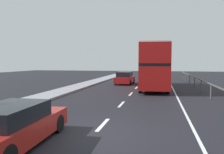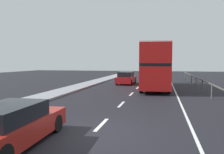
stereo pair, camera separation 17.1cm
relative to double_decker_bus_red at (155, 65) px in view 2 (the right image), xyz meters
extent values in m
cube|color=black|center=(-1.67, -15.09, -2.32)|extent=(74.45, 120.00, 0.10)
cube|color=silver|center=(-1.67, -14.03, -2.27)|extent=(0.16, 1.99, 0.01)
cube|color=silver|center=(-1.67, -9.34, -2.27)|extent=(0.16, 1.99, 0.01)
cube|color=silver|center=(-1.67, -4.65, -2.27)|extent=(0.16, 1.99, 0.01)
cube|color=silver|center=(-1.67, 0.04, -2.27)|extent=(0.16, 1.99, 0.01)
cube|color=silver|center=(-1.67, 4.73, -2.27)|extent=(0.16, 1.99, 0.01)
cube|color=silver|center=(-1.67, 9.42, -2.27)|extent=(0.16, 1.99, 0.01)
cube|color=silver|center=(-1.67, 14.11, -2.27)|extent=(0.16, 1.99, 0.01)
cube|color=silver|center=(1.91, -6.09, -2.27)|extent=(0.12, 46.00, 0.01)
cube|color=#53544F|center=(4.15, -6.09, -1.24)|extent=(0.08, 42.00, 0.08)
cylinder|color=#53544F|center=(4.15, -6.09, -1.75)|extent=(0.10, 0.10, 1.04)
cylinder|color=#53544F|center=(4.15, -2.27, -1.75)|extent=(0.10, 0.10, 1.04)
cylinder|color=#53544F|center=(4.15, 1.54, -1.75)|extent=(0.10, 0.10, 1.04)
cylinder|color=#53544F|center=(4.15, 5.36, -1.75)|extent=(0.10, 0.10, 1.04)
cylinder|color=#53544F|center=(4.15, 9.18, -1.75)|extent=(0.10, 0.10, 1.04)
cylinder|color=#53544F|center=(4.15, 13.00, -1.75)|extent=(0.10, 0.10, 1.04)
cube|color=#B01313|center=(0.00, -0.01, -0.97)|extent=(2.94, 10.87, 1.91)
cube|color=black|center=(0.00, -0.01, 0.11)|extent=(2.94, 10.44, 0.24)
cube|color=#B01313|center=(0.00, -0.01, 1.05)|extent=(2.94, 10.87, 1.64)
cube|color=silver|center=(0.00, -0.01, 1.92)|extent=(2.88, 10.66, 0.10)
cube|color=black|center=(-0.23, 5.36, -0.87)|extent=(2.22, 0.14, 1.34)
cube|color=yellow|center=(-0.23, 5.36, 1.46)|extent=(1.48, 0.10, 0.28)
cylinder|color=black|center=(-1.31, 3.93, -1.77)|extent=(0.32, 1.01, 1.00)
cylinder|color=black|center=(0.96, 4.03, -1.77)|extent=(0.32, 1.01, 1.00)
cylinder|color=black|center=(-0.97, -3.84, -1.77)|extent=(0.32, 1.01, 1.00)
cylinder|color=black|center=(1.30, -3.74, -1.77)|extent=(0.32, 1.01, 1.00)
cube|color=maroon|center=(-3.77, -16.92, -1.78)|extent=(1.90, 4.55, 0.63)
cube|color=black|center=(-3.76, -17.14, -1.21)|extent=(1.62, 2.53, 0.51)
cylinder|color=black|center=(-4.61, -15.40, -1.95)|extent=(0.22, 0.65, 0.64)
cylinder|color=black|center=(-3.04, -15.34, -1.95)|extent=(0.22, 0.65, 0.64)
cube|color=maroon|center=(-3.42, 3.81, -1.75)|extent=(1.99, 4.20, 0.69)
cube|color=black|center=(-3.43, 3.60, -1.11)|extent=(1.69, 2.34, 0.59)
cube|color=red|center=(-4.31, 1.81, -1.57)|extent=(0.16, 0.07, 0.12)
cube|color=red|center=(-2.71, 1.74, -1.57)|extent=(0.16, 0.07, 0.12)
cylinder|color=black|center=(-4.18, 5.21, -1.95)|extent=(0.23, 0.65, 0.64)
cylinder|color=black|center=(-2.54, 5.13, -1.95)|extent=(0.23, 0.65, 0.64)
cylinder|color=black|center=(-4.30, 2.48, -1.95)|extent=(0.23, 0.65, 0.64)
cylinder|color=black|center=(-2.66, 2.41, -1.95)|extent=(0.23, 0.65, 0.64)
camera|label=1|loc=(0.60, -23.11, 0.31)|focal=36.78mm
camera|label=2|loc=(0.76, -23.08, 0.31)|focal=36.78mm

